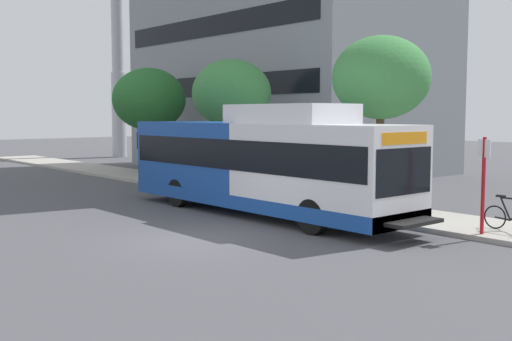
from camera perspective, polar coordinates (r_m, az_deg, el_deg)
The scene contains 8 objects.
ground_plane at distance 23.66m, azimuth -16.56°, elevation -3.13°, with size 120.00×120.00×0.00m, color #4C4C51.
sidewalk_curb at distance 25.65m, azimuth -0.23°, elevation -2.11°, with size 3.00×56.00×0.14m, color #A8A399.
transit_bus at distance 20.56m, azimuth 0.48°, elevation 0.63°, with size 2.58×12.25×3.65m.
bus_stop_sign_pole at distance 17.60m, azimuth 20.13°, elevation -0.65°, with size 0.10×0.36×2.60m.
street_tree_near_stop at distance 21.93m, azimuth 11.40°, elevation 8.30°, with size 3.36×3.36×5.87m.
street_tree_mid_block at distance 27.74m, azimuth -2.25°, elevation 7.08°, with size 3.51×3.51×5.61m.
street_tree_far_block at distance 33.81m, azimuth -9.77°, elevation 6.45°, with size 3.90×3.90×5.63m.
lattice_comm_tower at distance 49.49m, azimuth -12.59°, elevation 12.16°, with size 1.10×1.10×28.34m.
Camera 1 is at (-9.39, -13.45, 3.36)m, focal length 43.63 mm.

